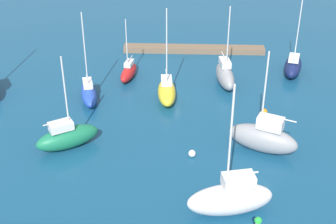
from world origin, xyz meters
TOP-DOWN VIEW (x-y plane):
  - water at (0.00, 0.00)m, footprint 160.00×160.00m
  - pier_dock at (-3.15, -14.19)m, footprint 21.66×2.13m
  - sailboat_blue_east_end at (10.25, 1.86)m, footprint 3.45×6.58m
  - sailboat_gray_lone_north at (-10.39, 12.04)m, footprint 7.88×5.32m
  - sailboat_white_lone_south at (-6.22, 21.93)m, footprint 8.26×4.25m
  - sailboat_yellow_by_breakwater at (0.40, 1.30)m, footprint 2.74×6.51m
  - sailboat_green_off_beacon at (10.70, 12.26)m, footprint 7.20×5.67m
  - sailboat_navy_west_end at (-16.94, -6.95)m, footprint 3.86×6.81m
  - sailboat_red_near_pier at (5.89, -4.55)m, footprint 2.55×5.50m
  - sailboat_gray_far_north at (-7.23, -3.23)m, footprint 3.12×6.99m
  - mooring_buoy_white at (-2.82, 13.48)m, footprint 0.78×0.78m
  - mooring_buoy_orange at (-11.56, 4.45)m, footprint 0.78×0.78m

SIDE VIEW (x-z plane):
  - water at x=0.00m, z-range 0.00..0.00m
  - mooring_buoy_white at x=-2.82m, z-range 0.00..0.78m
  - mooring_buoy_orange at x=-11.56m, z-range 0.00..0.78m
  - pier_dock at x=-3.15m, z-range 0.00..0.82m
  - sailboat_red_near_pier at x=5.89m, z-range -3.32..5.39m
  - sailboat_blue_east_end at x=10.25m, z-range -4.81..7.00m
  - sailboat_yellow_by_breakwater at x=0.40m, z-range -4.87..7.35m
  - sailboat_navy_west_end at x=-16.94m, z-range -4.06..6.61m
  - sailboat_green_off_beacon at x=10.70m, z-range -3.99..6.72m
  - sailboat_gray_far_north at x=-7.23m, z-range -4.08..6.99m
  - sailboat_white_lone_south at x=-6.22m, z-range -4.88..8.23m
  - sailboat_gray_lone_north at x=-10.39m, z-range -4.06..7.47m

